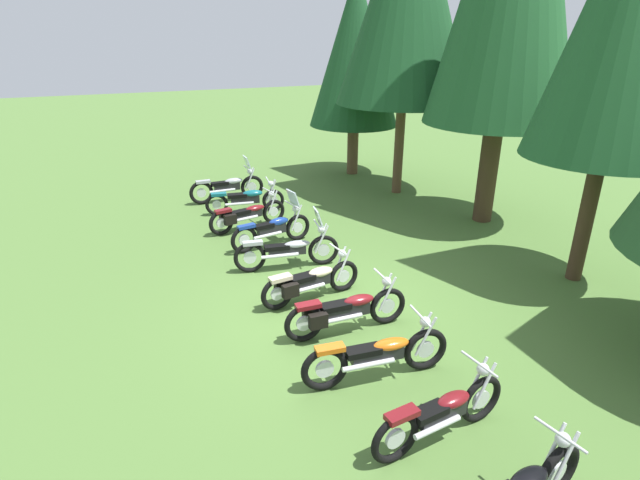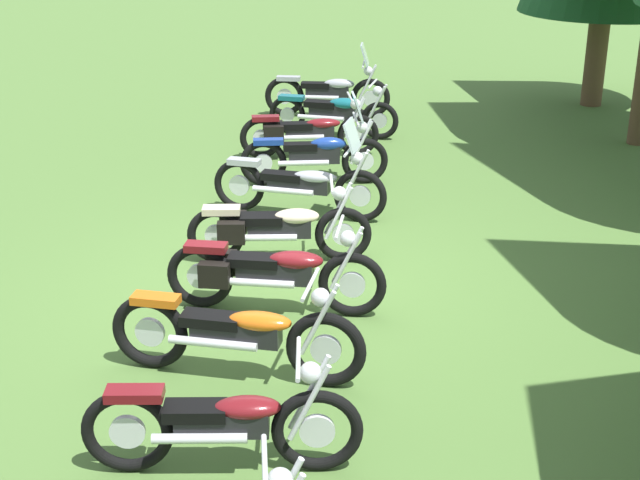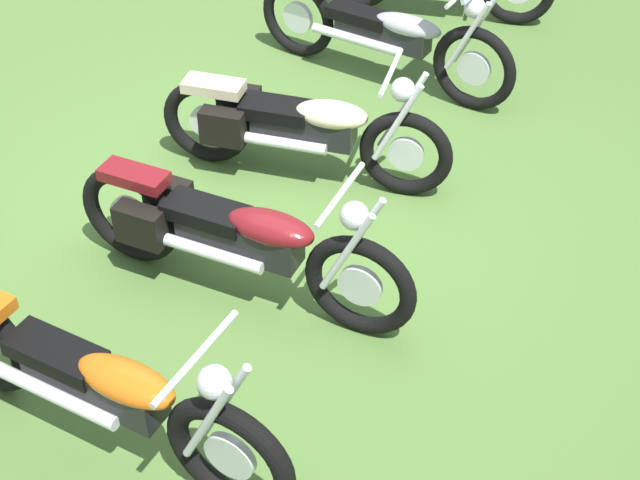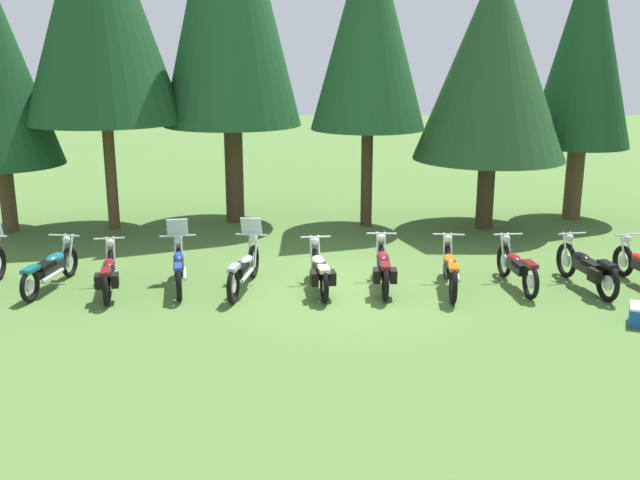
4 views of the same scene
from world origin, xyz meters
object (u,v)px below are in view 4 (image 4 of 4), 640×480
Objects in this scene: motorcycle_3 at (179,267)px; picnic_cooler at (639,315)px; motorcycle_5 at (320,271)px; pine_tree_4 at (493,60)px; motorcycle_4 at (244,268)px; motorcycle_8 at (517,267)px; motorcycle_7 at (450,269)px; motorcycle_9 at (587,268)px; pine_tree_3 at (369,24)px; motorcycle_2 at (109,273)px; motorcycle_6 at (383,267)px; pine_tree_5 at (586,42)px.

picnic_cooler is (8.68, -1.99, -0.28)m from motorcycle_3.
pine_tree_4 is at bearing -47.37° from motorcycle_5.
motorcycle_4 is 1.10× the size of motorcycle_5.
motorcycle_4 is 0.34× the size of pine_tree_4.
motorcycle_4 reaches higher than motorcycle_8.
motorcycle_7 is (2.68, 0.09, 0.01)m from motorcycle_5.
motorcycle_3 reaches higher than motorcycle_9.
motorcycle_8 is at bearing -94.11° from motorcycle_5.
pine_tree_3 reaches higher than picnic_cooler.
motorcycle_2 is 8.38m from motorcycle_8.
motorcycle_3 is 3.42× the size of picnic_cooler.
motorcycle_4 is 2.87m from motorcycle_6.
pine_tree_3 is 3.39m from pine_tree_4.
motorcycle_5 is at bearing -129.55° from pine_tree_4.
motorcycle_6 is at bearing -89.49° from pine_tree_3.
pine_tree_3 is (1.26, 5.70, 5.01)m from motorcycle_5.
motorcycle_9 is (5.51, 0.13, 0.03)m from motorcycle_5.
motorcycle_5 is at bearing -137.71° from pine_tree_5.
pine_tree_5 is (6.02, 6.50, 4.53)m from motorcycle_6.
picnic_cooler is at bearing 176.54° from motorcycle_9.
motorcycle_8 is (5.65, 0.17, -0.02)m from motorcycle_4.
motorcycle_5 is at bearing -103.48° from motorcycle_3.
motorcycle_3 is 0.30× the size of pine_tree_4.
pine_tree_5 reaches higher than motorcycle_3.
pine_tree_4 is at bearing -4.13° from pine_tree_3.
motorcycle_7 reaches higher than picnic_cooler.
motorcycle_8 is at bearing -99.67° from motorcycle_3.
pine_tree_3 is 10.25m from picnic_cooler.
motorcycle_4 is 5.65m from motorcycle_8.
motorcycle_8 is (1.42, 0.18, -0.01)m from motorcycle_7.
motorcycle_3 reaches higher than motorcycle_8.
pine_tree_5 is 9.90m from picnic_cooler.
motorcycle_4 is 0.29× the size of pine_tree_3.
motorcycle_7 is 3.79× the size of picnic_cooler.
motorcycle_4 is 1.56m from motorcycle_5.
motorcycle_2 is at bearing 85.93° from motorcycle_8.
pine_tree_5 is (2.81, 1.20, 0.47)m from pine_tree_4.
motorcycle_4 is at bearing 94.78° from motorcycle_7.
motorcycle_6 is (5.58, 0.35, 0.03)m from motorcycle_2.
motorcycle_4 reaches higher than motorcycle_3.
motorcycle_2 is 2.73m from motorcycle_4.
motorcycle_5 is 3.43× the size of picnic_cooler.
pine_tree_3 is (-2.83, 5.44, 5.01)m from motorcycle_8.
motorcycle_4 is 1.11× the size of motorcycle_8.
motorcycle_2 is 9.51m from pine_tree_3.
picnic_cooler is at bearing -100.35° from pine_tree_5.
motorcycle_5 is 1.01× the size of motorcycle_8.
pine_tree_4 is (4.52, 5.47, 4.08)m from motorcycle_5.
motorcycle_8 is 3.41× the size of picnic_cooler.
pine_tree_4 is 0.90× the size of pine_tree_5.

